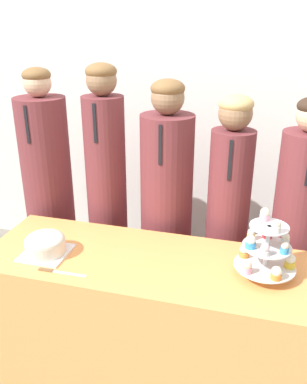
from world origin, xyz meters
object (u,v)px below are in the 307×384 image
object	(u,v)px
student_1	(107,202)
round_cake	(45,244)
cupcake_stand	(266,249)
student_2	(166,217)
student_0	(50,201)
student_3	(227,225)
student_4	(295,237)
cake_knife	(54,271)

from	to	relation	value
student_1	round_cake	bearing A→B (deg)	-99.13
cupcake_stand	student_2	size ratio (longest dim) A/B	0.20
cupcake_stand	student_2	xyz separation A→B (m)	(-0.59, 0.50, -0.16)
student_0	student_3	size ratio (longest dim) A/B	1.07
student_0	student_4	distance (m)	1.54
cake_knife	student_1	xyz separation A→B (m)	(-0.02, 0.74, 0.04)
student_0	student_1	xyz separation A→B (m)	(0.41, -0.00, 0.04)
round_cake	student_1	world-z (taller)	student_1
student_1	student_3	size ratio (longest dim) A/B	1.09
student_0	student_4	bearing A→B (deg)	-0.00
round_cake	student_3	xyz separation A→B (m)	(0.85, 0.60, -0.08)
round_cake	cake_knife	xyz separation A→B (m)	(0.12, -0.14, -0.06)
cupcake_stand	student_1	size ratio (longest dim) A/B	0.19
student_0	student_2	distance (m)	0.79
student_2	student_4	size ratio (longest dim) A/B	1.04
round_cake	student_0	size ratio (longest dim) A/B	0.14
cake_knife	student_3	xyz separation A→B (m)	(0.73, 0.74, -0.02)
cake_knife	student_1	distance (m)	0.74
student_2	student_4	world-z (taller)	student_2
round_cake	cupcake_stand	distance (m)	1.07
round_cake	student_3	distance (m)	1.04
cupcake_stand	student_3	size ratio (longest dim) A/B	0.21
round_cake	student_4	xyz separation A→B (m)	(1.23, 0.60, -0.10)
cupcake_stand	student_0	distance (m)	1.47
student_0	student_1	world-z (taller)	student_1
student_0	student_3	xyz separation A→B (m)	(1.15, -0.00, -0.02)
round_cake	student_4	distance (m)	1.37
student_2	student_4	xyz separation A→B (m)	(0.75, -0.00, -0.03)
round_cake	student_0	bearing A→B (deg)	117.22
cake_knife	student_2	bearing A→B (deg)	62.96
round_cake	student_0	distance (m)	0.68
round_cake	student_2	size ratio (longest dim) A/B	0.14
student_0	student_1	bearing A→B (deg)	-0.00
student_2	student_3	world-z (taller)	student_2
student_1	cake_knife	bearing A→B (deg)	-88.40
student_3	round_cake	bearing A→B (deg)	-144.65
round_cake	cupcake_stand	xyz separation A→B (m)	(1.07, 0.10, 0.08)
round_cake	student_1	size ratio (longest dim) A/B	0.14
round_cake	student_2	world-z (taller)	student_2
cupcake_stand	student_1	world-z (taller)	student_1
cupcake_stand	student_4	xyz separation A→B (m)	(0.17, 0.50, -0.18)
cake_knife	student_1	size ratio (longest dim) A/B	0.15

